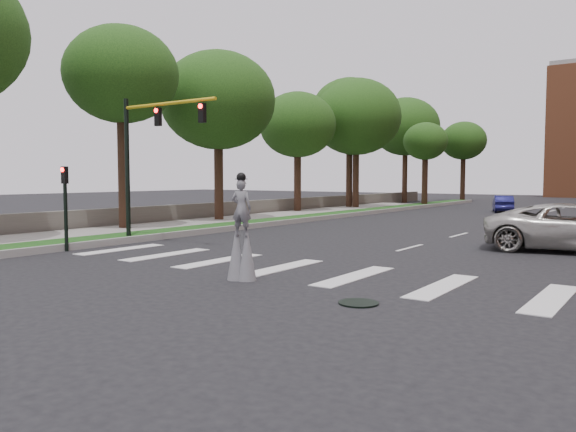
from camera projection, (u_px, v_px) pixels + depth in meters
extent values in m
plane|color=black|center=(298.00, 277.00, 15.86)|extent=(160.00, 160.00, 0.00)
cube|color=#164213|center=(322.00, 216.00, 38.77)|extent=(2.00, 60.00, 0.25)
cube|color=gray|center=(335.00, 216.00, 38.17)|extent=(0.20, 60.00, 0.28)
cube|color=gray|center=(187.00, 224.00, 32.34)|extent=(4.00, 60.00, 0.18)
cube|color=#59544C|center=(275.00, 206.00, 43.53)|extent=(0.50, 56.00, 1.10)
cylinder|color=black|center=(358.00, 303.00, 12.51)|extent=(0.90, 0.90, 0.04)
cylinder|color=black|center=(127.00, 171.00, 24.41)|extent=(0.20, 0.20, 6.20)
cylinder|color=gold|center=(168.00, 104.00, 22.73)|extent=(5.20, 0.14, 0.14)
cube|color=black|center=(158.00, 117.00, 23.11)|extent=(0.28, 0.18, 0.75)
cylinder|color=#FF0C0C|center=(156.00, 111.00, 23.01)|extent=(0.18, 0.06, 0.18)
cube|color=black|center=(202.00, 113.00, 21.67)|extent=(0.28, 0.18, 0.75)
cylinder|color=#FF0C0C|center=(200.00, 106.00, 21.57)|extent=(0.18, 0.06, 0.18)
cylinder|color=black|center=(66.00, 212.00, 21.26)|extent=(0.14, 0.14, 3.00)
cube|color=black|center=(65.00, 175.00, 21.17)|extent=(0.25, 0.16, 0.65)
cylinder|color=#FF0C0C|center=(62.00, 170.00, 21.07)|extent=(0.16, 0.05, 0.16)
cylinder|color=black|center=(247.00, 259.00, 15.31)|extent=(0.07, 0.07, 1.20)
cylinder|color=black|center=(236.00, 258.00, 15.42)|extent=(0.07, 0.07, 1.20)
cone|color=slate|center=(247.00, 253.00, 15.30)|extent=(0.52, 0.52, 1.50)
cone|color=slate|center=(236.00, 253.00, 15.41)|extent=(0.52, 0.52, 1.50)
imported|color=slate|center=(241.00, 208.00, 15.27)|extent=(0.65, 0.51, 1.57)
sphere|color=black|center=(241.00, 177.00, 15.21)|extent=(0.26, 0.26, 0.26)
cylinder|color=black|center=(241.00, 179.00, 15.21)|extent=(0.34, 0.34, 0.02)
cube|color=yellow|center=(243.00, 192.00, 15.37)|extent=(0.22, 0.05, 0.10)
imported|color=#AFADA6|center=(576.00, 228.00, 21.18)|extent=(6.99, 4.13, 1.82)
imported|color=navy|center=(503.00, 204.00, 45.30)|extent=(2.59, 4.28, 1.33)
cylinder|color=black|center=(123.00, 168.00, 29.21)|extent=(0.56, 0.56, 6.63)
ellipsoid|color=#183911|center=(121.00, 74.00, 28.87)|extent=(5.86, 5.86, 4.98)
cylinder|color=black|center=(219.00, 176.00, 34.98)|extent=(0.56, 0.56, 5.77)
ellipsoid|color=#183911|center=(218.00, 100.00, 34.66)|extent=(7.14, 7.14, 6.07)
cylinder|color=black|center=(298.00, 179.00, 43.94)|extent=(0.56, 0.56, 5.39)
ellipsoid|color=#183911|center=(298.00, 125.00, 43.65)|extent=(5.99, 5.99, 5.09)
cylinder|color=black|center=(356.00, 174.00, 49.12)|extent=(0.56, 0.56, 6.10)
ellipsoid|color=#183911|center=(356.00, 117.00, 48.77)|extent=(7.81, 7.81, 6.64)
cylinder|color=black|center=(405.00, 173.00, 61.27)|extent=(0.56, 0.56, 6.43)
ellipsoid|color=#183911|center=(405.00, 127.00, 60.92)|extent=(7.38, 7.38, 6.27)
cylinder|color=black|center=(425.00, 179.00, 53.50)|extent=(0.56, 0.56, 5.17)
ellipsoid|color=#183911|center=(425.00, 141.00, 53.25)|extent=(4.19, 4.19, 3.56)
cylinder|color=black|center=(463.00, 177.00, 64.92)|extent=(0.56, 0.56, 5.71)
ellipsoid|color=#183911|center=(464.00, 141.00, 64.63)|extent=(5.16, 5.16, 4.39)
cylinder|color=black|center=(349.00, 170.00, 49.60)|extent=(0.56, 0.56, 6.95)
ellipsoid|color=#183911|center=(350.00, 111.00, 49.24)|extent=(6.75, 6.75, 5.74)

